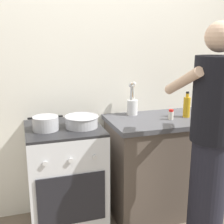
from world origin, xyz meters
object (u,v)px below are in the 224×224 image
Objects in this scene: stove_range at (66,178)px; person at (211,146)px; oil_bottle at (187,107)px; spice_bottle at (171,115)px; pot at (46,123)px; mixing_bowl at (82,121)px; utensil_crock at (132,104)px.

person reaches higher than stove_range.
oil_bottle reaches higher than stove_range.
spice_bottle is at bearing -169.27° from oil_bottle.
pot is 1.14× the size of oil_bottle.
mixing_bowl is 3.02× the size of spice_bottle.
mixing_bowl is 0.88× the size of utensil_crock.
stove_range is 1.23m from oil_bottle.
stove_range is at bearing -163.25° from utensil_crock.
mixing_bowl is at bearing 178.87° from spice_bottle.
mixing_bowl reaches higher than stove_range.
utensil_crock is at bearing 107.97° from person.
oil_bottle reaches higher than mixing_bowl.
pot reaches higher than spice_bottle.
oil_bottle is at bearing 1.02° from mixing_bowl.
utensil_crock reaches higher than stove_range.
mixing_bowl is at bearing 143.86° from person.
person is (0.01, -0.57, -0.08)m from spice_bottle.
stove_range is 2.92× the size of utensil_crock.
person reaches higher than mixing_bowl.
spice_bottle is at bearing -1.13° from mixing_bowl.
person is at bearing -33.77° from stove_range.
pot is at bearing -163.52° from utensil_crock.
stove_range is at bearing 15.19° from pot.
oil_bottle is at bearing 74.54° from person.
spice_bottle is at bearing 90.68° from person.
oil_bottle is (0.17, 0.03, 0.05)m from spice_bottle.
pot is 0.97× the size of mixing_bowl.
pot is 1.24m from oil_bottle.
person reaches higher than utensil_crock.
utensil_crock is 0.18× the size of person.
pot is (-0.14, -0.04, 0.50)m from stove_range.
stove_range is at bearing 176.30° from spice_bottle.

